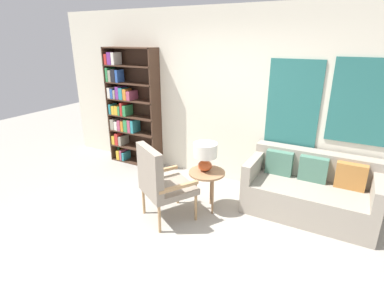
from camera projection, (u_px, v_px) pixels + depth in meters
The scene contains 7 objects.
ground_plane at pixel (149, 243), 3.47m from camera, with size 14.00×14.00×0.00m, color #9E998E.
wall_back at pixel (225, 98), 4.67m from camera, with size 6.40×0.08×2.70m.
bookshelf at pixel (128, 108), 5.44m from camera, with size 1.01×0.30×2.10m.
armchair at pixel (159, 179), 3.74m from camera, with size 0.80×0.81×1.02m.
couch at pixel (309, 191), 4.01m from camera, with size 1.62×0.83×0.80m.
side_table at pixel (207, 176), 4.02m from camera, with size 0.49×0.49×0.56m.
table_lamp at pixel (205, 153), 3.95m from camera, with size 0.32×0.32×0.39m.
Camera 1 is at (1.82, -2.28, 2.26)m, focal length 28.00 mm.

